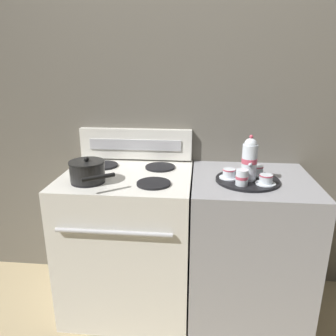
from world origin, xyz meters
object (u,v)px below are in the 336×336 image
teapot (250,159)px  saucepan (87,171)px  teacup_front (266,179)px  creamer_jug (242,177)px  stove (129,241)px  teacup_left (229,174)px  teacup_right (257,170)px  serving_tray (247,180)px

teapot → saucepan: bearing=-173.9°
teapot → teacup_front: (0.08, -0.06, -0.09)m
creamer_jug → teapot: bearing=62.7°
stove → teacup_front: size_ratio=8.40×
teacup_left → teacup_right: same height
stove → serving_tray: 0.83m
teapot → creamer_jug: (-0.05, -0.09, -0.08)m
teacup_right → creamer_jug: (-0.11, -0.18, 0.02)m
teacup_right → creamer_jug: creamer_jug is taller
teacup_left → creamer_jug: bearing=-61.0°
teacup_left → creamer_jug: creamer_jug is taller
stove → serving_tray: bearing=-3.8°
saucepan → teacup_left: saucepan is taller
teapot → stove: bearing=175.5°
saucepan → serving_tray: (0.87, 0.10, -0.06)m
serving_tray → creamer_jug: size_ratio=4.15×
teacup_right → creamer_jug: 0.21m
serving_tray → teacup_left: 0.11m
serving_tray → teacup_left: size_ratio=3.28×
serving_tray → teapot: bearing=-82.1°
stove → creamer_jug: bearing=-12.5°
stove → creamer_jug: creamer_jug is taller
serving_tray → creamer_jug: creamer_jug is taller
creamer_jug → saucepan: bearing=-179.7°
saucepan → creamer_jug: bearing=0.3°
saucepan → teacup_right: size_ratio=2.84×
saucepan → teacup_front: bearing=1.8°
teapot → teacup_right: size_ratio=2.35×
stove → teacup_front: bearing=-8.7°
saucepan → teacup_right: (0.94, 0.18, -0.03)m
teacup_front → creamer_jug: 0.13m
serving_tray → teapot: teapot is taller
teacup_right → saucepan: bearing=-168.9°
teapot → teacup_left: teapot is taller
teacup_left → creamer_jug: 0.12m
teacup_left → teacup_right: size_ratio=1.00×
stove → teacup_left: size_ratio=8.40×
serving_tray → creamer_jug: 0.12m
stove → teacup_front: (0.78, -0.12, 0.48)m
saucepan → serving_tray: bearing=6.7°
saucepan → creamer_jug: (0.83, 0.00, -0.01)m
saucepan → teacup_right: 0.96m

